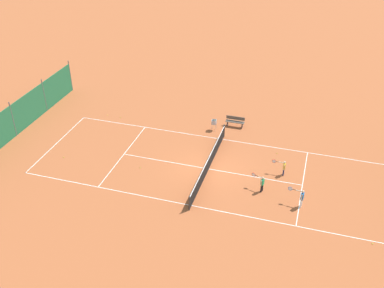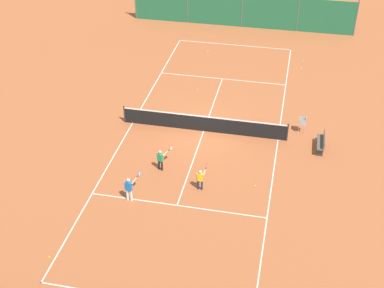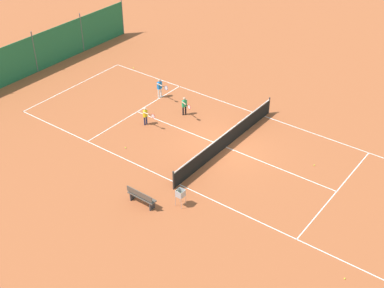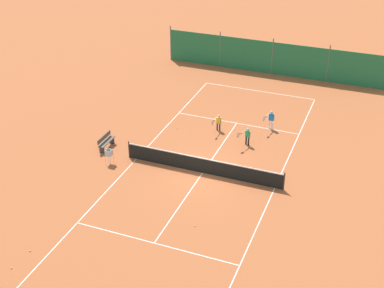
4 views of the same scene
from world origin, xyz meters
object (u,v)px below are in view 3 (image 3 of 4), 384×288
Objects in this scene: player_far_service at (185,105)px; tennis_ball_near_corner at (126,148)px; courtside_bench at (141,197)px; tennis_net at (226,139)px; player_near_service at (146,115)px; tennis_ball_far_corner at (314,165)px; tennis_ball_alley_right at (345,278)px; tennis_ball_by_net_left at (133,68)px; player_near_baseline at (160,87)px; ball_hopper at (180,194)px.

tennis_ball_near_corner is (4.73, -0.40, -0.64)m from player_far_service.
tennis_net is at bearing 175.76° from courtside_bench.
player_far_service is 4.79m from tennis_ball_near_corner.
tennis_net is 6.12× the size of courtside_bench.
tennis_ball_far_corner is (-2.10, 9.57, -0.62)m from player_near_service.
player_near_service reaches higher than tennis_net.
player_near_service reaches higher than tennis_ball_alley_right.
courtside_bench is (7.74, 3.41, -0.23)m from player_far_service.
tennis_ball_by_net_left is at bearing -113.53° from player_far_service.
player_near_baseline reaches higher than player_far_service.
player_near_baseline is 1.42× the size of ball_hopper.
tennis_ball_near_corner is at bearing -97.09° from tennis_ball_alley_right.
ball_hopper reaches higher than tennis_ball_far_corner.
courtside_bench is (6.34, -0.47, -0.05)m from tennis_net.
ball_hopper is (6.59, -3.57, 0.62)m from tennis_ball_far_corner.
tennis_ball_near_corner and tennis_ball_far_corner have the same top height.
tennis_net is 10.31× the size of ball_hopper.
tennis_ball_near_corner is 4.87m from courtside_bench.
tennis_ball_alley_right is at bearing 98.27° from courtside_bench.
courtside_bench is (1.04, -1.49, -0.20)m from ball_hopper.
tennis_ball_far_corner is (-4.61, 8.86, 0.00)m from tennis_ball_near_corner.
player_near_baseline is at bearing -145.10° from courtside_bench.
ball_hopper is at bearing -87.60° from tennis_ball_alley_right.
tennis_ball_by_net_left is 0.07× the size of ball_hopper.
tennis_ball_far_corner is 0.07× the size of ball_hopper.
courtside_bench reaches higher than tennis_ball_by_net_left.
courtside_bench is at bearing -33.54° from tennis_ball_far_corner.
courtside_bench is (10.68, 10.15, 0.42)m from tennis_ball_by_net_left.
player_near_service is 16.75× the size of tennis_ball_by_net_left.
tennis_ball_far_corner is at bearing 85.18° from player_near_baseline.
tennis_ball_far_corner is at bearing 117.49° from tennis_ball_near_corner.
courtside_bench reaches higher than tennis_ball_near_corner.
tennis_ball_far_corner is (0.93, 11.03, -0.70)m from player_near_baseline.
player_near_service reaches higher than ball_hopper.
player_far_service reaches higher than tennis_ball_by_net_left.
player_far_service is 8.49m from tennis_ball_far_corner.
player_near_service is 16.75× the size of tennis_ball_near_corner.
player_far_service is 2.47m from player_near_service.
ball_hopper is (1.98, 5.30, 0.62)m from tennis_ball_near_corner.
tennis_ball_near_corner is (3.33, -4.28, -0.47)m from tennis_net.
tennis_ball_alley_right is at bearing 60.97° from tennis_net.
tennis_ball_alley_right is 9.54m from courtside_bench.
player_near_service is (3.03, 1.46, -0.09)m from player_near_baseline.
tennis_ball_by_net_left is at bearing -115.43° from tennis_ball_alley_right.
player_near_baseline is 19.16× the size of tennis_ball_alley_right.
tennis_ball_far_corner is at bearing 89.23° from player_far_service.
player_near_baseline reaches higher than tennis_ball_far_corner.
player_far_service is at bearing 175.17° from tennis_ball_near_corner.
player_far_service is at bearing -143.86° from ball_hopper.
tennis_net is 139.09× the size of tennis_ball_alley_right.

